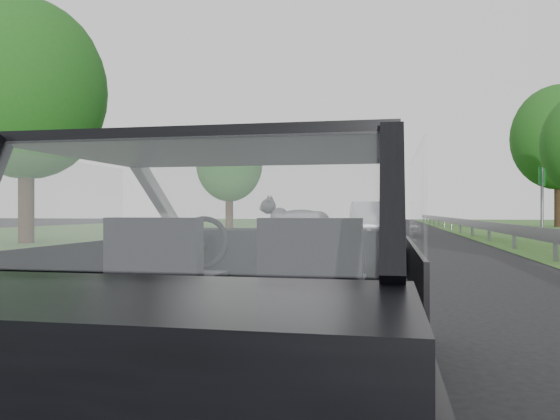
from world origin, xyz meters
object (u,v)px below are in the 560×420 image
at_px(subject_car, 250,281).
at_px(highway_sign, 542,205).
at_px(other_car, 370,219).
at_px(cat, 301,218).

distance_m(subject_car, highway_sign, 19.36).
relative_size(subject_car, highway_sign, 1.48).
bearing_deg(subject_car, other_car, 89.96).
bearing_deg(other_car, subject_car, -97.36).
height_order(other_car, highway_sign, highway_sign).
relative_size(subject_car, other_car, 0.85).
relative_size(cat, highway_sign, 0.19).
bearing_deg(subject_car, highway_sign, 71.03).
relative_size(subject_car, cat, 7.75).
distance_m(other_car, highway_sign, 7.25).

